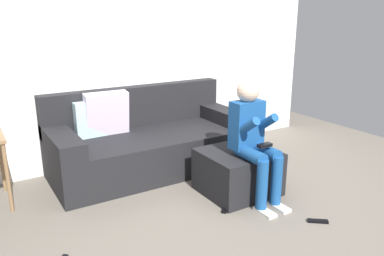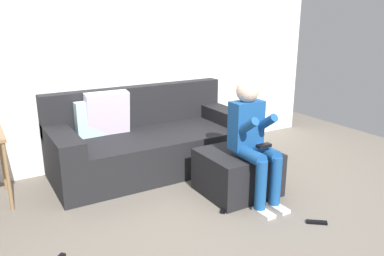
{
  "view_description": "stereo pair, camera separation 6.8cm",
  "coord_description": "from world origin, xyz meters",
  "px_view_note": "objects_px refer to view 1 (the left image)",
  "views": [
    {
      "loc": [
        -1.93,
        -2.24,
        1.73
      ],
      "look_at": [
        0.08,
        1.03,
        0.59
      ],
      "focal_mm": 35.81,
      "sensor_mm": 36.0,
      "label": 1
    },
    {
      "loc": [
        -1.87,
        -2.28,
        1.73
      ],
      "look_at": [
        0.08,
        1.03,
        0.59
      ],
      "focal_mm": 35.81,
      "sensor_mm": 36.0,
      "label": 2
    }
  ],
  "objects_px": {
    "couch_sectional": "(148,142)",
    "person_seated": "(254,136)",
    "ottoman": "(238,172)",
    "remote_by_storage_bin": "(225,208)",
    "remote_near_ottoman": "(318,221)"
  },
  "relations": [
    {
      "from": "couch_sectional",
      "to": "person_seated",
      "type": "xyz_separation_m",
      "value": [
        0.53,
        -1.22,
        0.32
      ]
    },
    {
      "from": "couch_sectional",
      "to": "ottoman",
      "type": "distance_m",
      "value": 1.15
    },
    {
      "from": "person_seated",
      "to": "remote_by_storage_bin",
      "type": "relative_size",
      "value": 6.56
    },
    {
      "from": "remote_near_ottoman",
      "to": "remote_by_storage_bin",
      "type": "bearing_deg",
      "value": 170.53
    },
    {
      "from": "ottoman",
      "to": "remote_near_ottoman",
      "type": "bearing_deg",
      "value": -75.37
    },
    {
      "from": "ottoman",
      "to": "remote_near_ottoman",
      "type": "height_order",
      "value": "ottoman"
    },
    {
      "from": "couch_sectional",
      "to": "remote_by_storage_bin",
      "type": "height_order",
      "value": "couch_sectional"
    },
    {
      "from": "couch_sectional",
      "to": "person_seated",
      "type": "height_order",
      "value": "person_seated"
    },
    {
      "from": "remote_near_ottoman",
      "to": "couch_sectional",
      "type": "bearing_deg",
      "value": 149.93
    },
    {
      "from": "ottoman",
      "to": "remote_near_ottoman",
      "type": "xyz_separation_m",
      "value": [
        0.22,
        -0.85,
        -0.21
      ]
    },
    {
      "from": "couch_sectional",
      "to": "person_seated",
      "type": "distance_m",
      "value": 1.37
    },
    {
      "from": "remote_near_ottoman",
      "to": "remote_by_storage_bin",
      "type": "relative_size",
      "value": 0.99
    },
    {
      "from": "remote_near_ottoman",
      "to": "person_seated",
      "type": "bearing_deg",
      "value": 145.61
    },
    {
      "from": "person_seated",
      "to": "remote_near_ottoman",
      "type": "xyz_separation_m",
      "value": [
        0.2,
        -0.66,
        -0.64
      ]
    },
    {
      "from": "ottoman",
      "to": "person_seated",
      "type": "relative_size",
      "value": 0.61
    }
  ]
}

